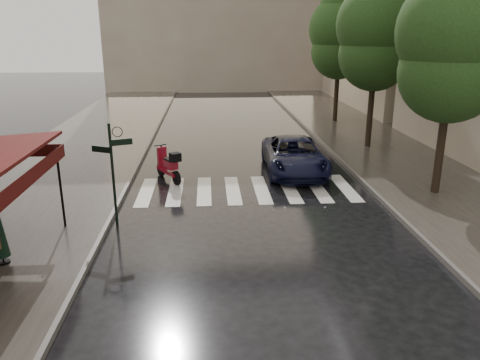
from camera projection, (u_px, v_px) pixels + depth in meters
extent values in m
plane|color=black|center=(145.00, 272.00, 11.30)|extent=(120.00, 120.00, 0.00)
cube|color=#38332D|center=(81.00, 152.00, 22.39)|extent=(6.00, 60.00, 0.12)
cube|color=#38332D|center=(382.00, 147.00, 23.36)|extent=(5.50, 60.00, 0.12)
cube|color=#595651|center=(146.00, 151.00, 22.59)|extent=(0.12, 60.00, 0.16)
cube|color=#595651|center=(327.00, 148.00, 23.17)|extent=(0.12, 60.00, 0.16)
cube|color=silver|center=(146.00, 192.00, 16.95)|extent=(0.50, 3.20, 0.01)
cube|color=silver|center=(175.00, 191.00, 17.02)|extent=(0.50, 3.20, 0.01)
cube|color=silver|center=(204.00, 191.00, 17.09)|extent=(0.50, 3.20, 0.01)
cube|color=silver|center=(233.00, 190.00, 17.16)|extent=(0.50, 3.20, 0.01)
cube|color=silver|center=(261.00, 189.00, 17.23)|extent=(0.50, 3.20, 0.01)
cube|color=silver|center=(289.00, 189.00, 17.30)|extent=(0.50, 3.20, 0.01)
cube|color=silver|center=(317.00, 188.00, 17.37)|extent=(0.50, 3.20, 0.01)
cube|color=silver|center=(345.00, 188.00, 17.44)|extent=(0.50, 3.20, 0.01)
cube|color=#4B0A0F|center=(16.00, 189.00, 9.94)|extent=(0.04, 7.00, 0.35)
cylinder|color=black|center=(61.00, 188.00, 13.35)|extent=(0.07, 0.07, 2.35)
cylinder|color=black|center=(113.00, 176.00, 13.60)|extent=(0.08, 0.08, 3.10)
cube|color=black|center=(121.00, 142.00, 13.32)|extent=(0.62, 0.26, 0.18)
cube|color=black|center=(101.00, 149.00, 13.34)|extent=(0.56, 0.29, 0.18)
cylinder|color=black|center=(442.00, 133.00, 16.00)|extent=(0.28, 0.28, 4.26)
sphere|color=#1A3413|center=(451.00, 72.00, 15.38)|extent=(3.40, 3.40, 3.40)
sphere|color=#1A3413|center=(456.00, 30.00, 14.99)|extent=(3.80, 3.80, 3.80)
cylinder|color=black|center=(371.00, 101.00, 22.62)|extent=(0.28, 0.28, 4.48)
sphere|color=#1A3413|center=(375.00, 55.00, 21.96)|extent=(3.40, 3.40, 3.40)
sphere|color=#1A3413|center=(378.00, 24.00, 21.55)|extent=(3.80, 3.80, 3.80)
cylinder|color=black|center=(337.00, 86.00, 29.30)|extent=(0.28, 0.28, 4.37)
sphere|color=#1A3413|center=(339.00, 51.00, 28.66)|extent=(3.40, 3.40, 3.40)
sphere|color=#1A3413|center=(340.00, 29.00, 28.26)|extent=(3.80, 3.80, 3.80)
sphere|color=#1A3413|center=(342.00, 7.00, 27.89)|extent=(2.60, 2.60, 2.60)
cylinder|color=black|center=(177.00, 178.00, 17.68)|extent=(0.37, 0.53, 0.55)
cylinder|color=black|center=(161.00, 169.00, 18.81)|extent=(0.37, 0.53, 0.55)
cube|color=maroon|center=(168.00, 171.00, 18.24)|extent=(1.01, 1.45, 0.11)
cube|color=maroon|center=(171.00, 164.00, 17.91)|extent=(0.61, 0.71, 0.32)
cube|color=maroon|center=(162.00, 157.00, 18.52)|extent=(0.39, 0.30, 0.86)
cylinder|color=black|center=(160.00, 145.00, 18.46)|extent=(0.48, 0.29, 0.04)
cube|color=black|center=(175.00, 157.00, 17.46)|extent=(0.49, 0.48, 0.32)
imported|color=black|center=(294.00, 155.00, 19.21)|extent=(2.47, 5.13, 1.41)
cylinder|color=black|center=(4.00, 262.00, 11.50)|extent=(0.31, 0.31, 0.05)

